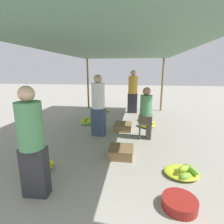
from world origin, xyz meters
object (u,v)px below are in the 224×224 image
Objects in this scene: vendor_seated at (147,112)px; banana_pile_right_0 at (147,125)px; crate_near at (123,127)px; banana_pile_left_2 at (104,110)px; crate_mid at (121,152)px; stool at (145,125)px; banana_pile_left_0 at (36,166)px; banana_pile_right_2 at (145,118)px; shopper_walking_far at (133,91)px; banana_pile_left_1 at (86,122)px; basin_black at (179,203)px; vendor_foreground at (32,142)px; shopper_walking_mid at (98,105)px; banana_pile_right_1 at (183,172)px.

vendor_seated reaches higher than banana_pile_right_0.
crate_near is at bearing 140.36° from vendor_seated.
banana_pile_left_2 is 1.06× the size of crate_mid.
stool is 2.74m from banana_pile_left_0.
stool reaches higher than banana_pile_right_2.
stool reaches higher than banana_pile_right_0.
crate_mid is at bearing -91.80° from shopper_walking_far.
banana_pile_left_0 is 4.66m from banana_pile_left_2.
banana_pile_right_2 is (0.09, 1.65, -0.27)m from stool.
banana_pile_right_0 is 1.07× the size of banana_pile_right_2.
banana_pile_left_0 is at bearing -94.58° from banana_pile_left_2.
banana_pile_left_2 is at bearing 114.05° from crate_near.
banana_pile_left_2 is (-1.65, 2.80, -0.64)m from vendor_seated.
basin_black is at bearing -56.44° from banana_pile_left_1.
banana_pile_right_2 is at bearing 18.89° from banana_pile_left_1.
crate_mid is at bearing 26.11° from banana_pile_left_0.
vendor_foreground is at bearing -179.36° from basin_black.
shopper_walking_mid is (-1.28, 0.04, 0.15)m from vendor_seated.
shopper_walking_far is (-0.98, 4.48, 0.84)m from banana_pile_right_1.
banana_pile_left_1 is 1.85m from banana_pile_left_2.
banana_pile_left_2 is at bearing 116.20° from banana_pile_right_1.
vendor_foreground reaches higher than vendor_seated.
vendor_seated is at bearing 108.16° from banana_pile_right_1.
crate_mid is (-0.53, -1.12, -0.25)m from stool.
banana_pile_left_2 is 1.49m from shopper_walking_far.
banana_pile_right_2 is 1.10× the size of crate_near.
banana_pile_right_1 is (0.47, -2.63, 0.00)m from banana_pile_right_0.
banana_pile_right_2 is at bearing 98.13° from banana_pile_right_1.
banana_pile_right_0 is 0.36× the size of shopper_walking_mid.
vendor_foreground is at bearing -124.13° from vendor_seated.
banana_pile_left_0 is 2.75m from crate_near.
crate_mid is (1.10, -3.92, 0.04)m from banana_pile_left_2.
banana_pile_left_0 is at bearing -137.38° from stool.
vendor_seated is 2.27× the size of banana_pile_right_0.
vendor_foreground reaches higher than banana_pile_left_1.
banana_pile_right_1 reaches higher than banana_pile_right_2.
crate_near reaches higher than crate_mid.
vendor_foreground is 1.85m from crate_mid.
banana_pile_left_0 is 0.33× the size of shopper_walking_mid.
shopper_walking_mid reaches higher than banana_pile_left_0.
banana_pile_right_0 is (1.73, 3.40, -0.75)m from vendor_foreground.
shopper_walking_far is (-0.50, 1.16, 0.83)m from banana_pile_right_2.
crate_near is 1.65m from crate_mid.
banana_pile_right_2 is (1.72, 4.08, -0.73)m from vendor_foreground.
shopper_walking_far is (1.59, 4.65, 0.84)m from banana_pile_left_0.
shopper_walking_far reaches higher than crate_near.
banana_pile_left_1 reaches higher than basin_black.
stool reaches higher than banana_pile_left_0.
banana_pile_left_0 is at bearing -126.85° from banana_pile_right_0.
banana_pile_left_2 is at bearing 133.26° from banana_pile_right_0.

